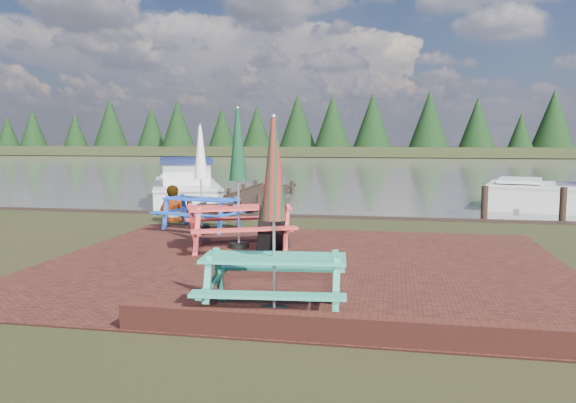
% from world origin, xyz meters
% --- Properties ---
extents(ground, '(120.00, 120.00, 0.00)m').
position_xyz_m(ground, '(0.00, 0.00, 0.00)').
color(ground, black).
rests_on(ground, ground).
extents(paving, '(9.00, 7.50, 0.02)m').
position_xyz_m(paving, '(0.00, 1.00, 0.01)').
color(paving, '#371611').
rests_on(paving, ground).
extents(brick_wall, '(6.21, 1.79, 0.30)m').
position_xyz_m(brick_wall, '(2.15, -2.42, 0.15)').
color(brick_wall, '#4C1E16').
rests_on(brick_wall, ground).
extents(water, '(120.00, 60.00, 0.02)m').
position_xyz_m(water, '(0.00, 37.00, 0.00)').
color(water, '#48473E').
rests_on(water, ground).
extents(far_treeline, '(120.00, 10.00, 8.10)m').
position_xyz_m(far_treeline, '(0.00, 66.00, 3.28)').
color(far_treeline, black).
rests_on(far_treeline, ground).
extents(picnic_table_teal, '(1.91, 1.73, 2.45)m').
position_xyz_m(picnic_table_teal, '(0.11, -1.82, 0.86)').
color(picnic_table_teal, teal).
rests_on(picnic_table_teal, ground).
extents(picnic_table_red, '(2.55, 2.44, 2.77)m').
position_xyz_m(picnic_table_red, '(-1.47, 2.22, 0.97)').
color(picnic_table_red, red).
rests_on(picnic_table_red, ground).
extents(picnic_table_blue, '(2.18, 2.04, 2.51)m').
position_xyz_m(picnic_table_blue, '(-2.98, 4.30, 0.88)').
color(picnic_table_blue, blue).
rests_on(picnic_table_blue, ground).
extents(chalkboard, '(0.58, 0.82, 0.91)m').
position_xyz_m(chalkboard, '(-0.75, 2.11, 0.47)').
color(chalkboard, black).
rests_on(chalkboard, ground).
extents(jetty, '(1.76, 9.08, 1.00)m').
position_xyz_m(jetty, '(-3.50, 11.28, 0.11)').
color(jetty, black).
rests_on(jetty, ground).
extents(boat_jetty, '(4.48, 6.76, 1.86)m').
position_xyz_m(boat_jetty, '(-5.88, 10.84, 0.36)').
color(boat_jetty, beige).
rests_on(boat_jetty, ground).
extents(person, '(0.75, 0.54, 1.91)m').
position_xyz_m(person, '(-4.18, 5.45, 0.96)').
color(person, gray).
rests_on(person, ground).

